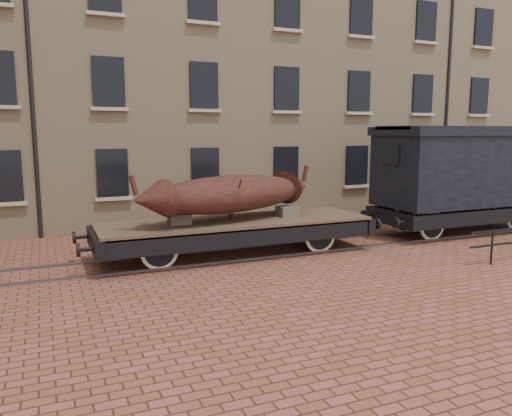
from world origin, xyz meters
name	(u,v)px	position (x,y,z in m)	size (l,w,h in m)	color
ground	(326,246)	(0.00, 0.00, 0.00)	(90.00, 90.00, 0.00)	brown
warehouse_cream	(278,65)	(3.00, 9.99, 7.00)	(40.00, 10.19, 14.00)	beige
rail_track	(326,245)	(0.00, 0.00, 0.03)	(30.00, 1.52, 0.06)	#59595E
flatcar_wagon	(236,227)	(-3.13, 0.00, 0.85)	(9.07, 2.46, 1.37)	brown
iron_boat	(230,194)	(-3.30, 0.00, 1.85)	(6.16, 3.02, 1.50)	#59261B
goods_van	(464,166)	(5.73, 0.00, 2.41)	(7.44, 2.71, 3.85)	black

